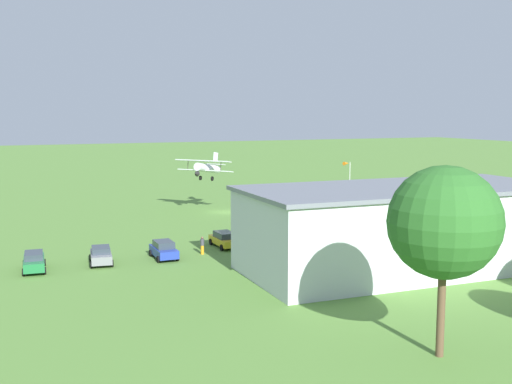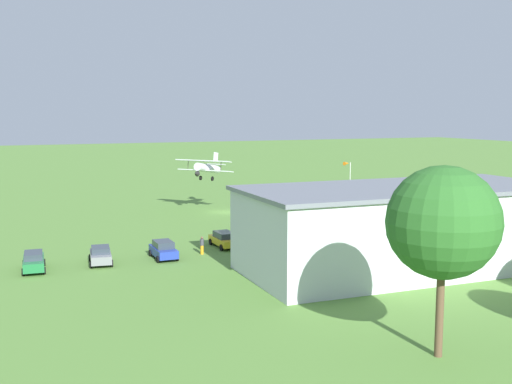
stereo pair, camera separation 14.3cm
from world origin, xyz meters
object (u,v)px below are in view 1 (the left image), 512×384
hangar (403,228)px  windsock (347,166)px  biplane (206,168)px  car_grey (101,255)px  car_green (34,261)px  person_at_fence_line (202,245)px  person_near_hangar_door (343,227)px  car_yellow (225,239)px  car_blue (164,250)px  car_red (419,223)px  tree_behind_hangar_right (444,223)px

hangar → windsock: 47.23m
biplane → car_grey: biplane is taller
car_green → person_at_fence_line: person_at_fence_line is taller
biplane → person_at_fence_line: bearing=70.2°
person_near_hangar_door → windsock: bearing=-122.0°
biplane → car_green: biplane is taller
biplane → car_yellow: size_ratio=1.60×
hangar → windsock: bearing=-115.5°
car_blue → car_green: (11.60, -0.00, -0.01)m
hangar → car_red: (-12.80, -14.21, -2.86)m
person_at_fence_line → car_green: bearing=1.2°
car_blue → tree_behind_hangar_right: tree_behind_hangar_right is taller
car_red → tree_behind_hangar_right: 39.84m
windsock → person_near_hangar_door: bearing=58.0°
car_grey → car_green: bearing=1.9°
biplane → car_red: (-18.01, 23.75, -5.25)m
windsock → car_blue: bearing=38.3°
car_yellow → car_blue: (7.09, 2.58, 0.05)m
biplane → windsock: biplane is taller
hangar → car_blue: bearing=-33.2°
person_near_hangar_door → car_red: bearing=172.8°
car_blue → tree_behind_hangar_right: size_ratio=0.39×
hangar → windsock: (-20.33, -42.61, 1.43)m
car_grey → car_green: 5.79m
car_grey → car_green: size_ratio=0.91×
car_blue → windsock: (-38.69, -30.58, 4.25)m
car_red → car_yellow: same height
car_grey → biplane: bearing=-126.4°
car_grey → windsock: bearing=-145.7°
tree_behind_hangar_right → biplane: bearing=-95.2°
biplane → person_near_hangar_door: (-8.52, 22.56, -5.20)m
car_red → car_yellow: 24.07m
person_near_hangar_door → person_at_fence_line: (17.74, 3.06, 0.00)m
tree_behind_hangar_right → hangar: bearing=-120.3°
car_green → person_at_fence_line: 15.53m
car_green → tree_behind_hangar_right: bearing=123.7°
tree_behind_hangar_right → car_red: bearing=-126.0°
car_red → windsock: (-7.53, -28.40, 4.30)m
car_yellow → windsock: windsock is taller
car_yellow → person_near_hangar_door: bearing=-176.9°
car_green → car_blue: bearing=180.0°
car_blue → windsock: bearing=-141.7°
biplane → tree_behind_hangar_right: tree_behind_hangar_right is taller
car_yellow → tree_behind_hangar_right: bearing=91.8°
car_green → person_near_hangar_door: 33.44m
car_grey → person_near_hangar_door: bearing=-173.4°
hangar → car_blue: hangar is taller
car_yellow → car_blue: 7.54m
person_at_fence_line → tree_behind_hangar_right: (-4.17, 29.89, 6.82)m
person_near_hangar_door → car_green: bearing=5.8°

